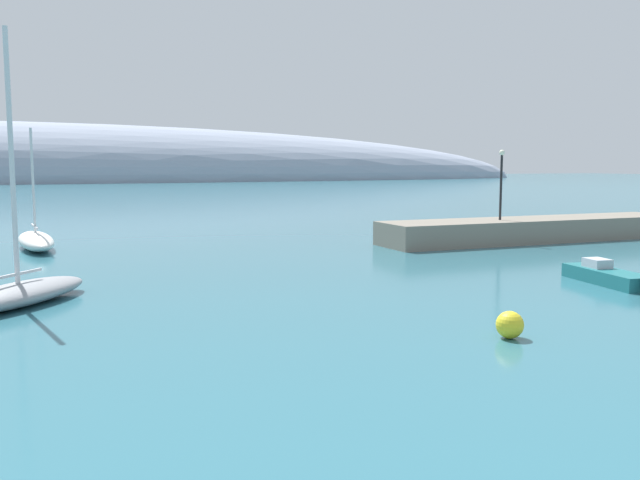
# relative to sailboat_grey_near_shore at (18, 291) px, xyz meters

# --- Properties ---
(breakwater_rocks) EXTENTS (22.91, 4.95, 1.54)m
(breakwater_rocks) POSITION_rel_sailboat_grey_near_shore_xyz_m (32.45, 8.79, 0.24)
(breakwater_rocks) COLOR gray
(breakwater_rocks) RESTS_ON ground
(sailboat_grey_near_shore) EXTENTS (6.24, 6.65, 10.11)m
(sailboat_grey_near_shore) POSITION_rel_sailboat_grey_near_shore_xyz_m (0.00, 0.00, 0.00)
(sailboat_grey_near_shore) COLOR gray
(sailboat_grey_near_shore) RESTS_ON water
(sailboat_white_mid_mooring) EXTENTS (2.49, 7.97, 7.41)m
(sailboat_white_mid_mooring) POSITION_rel_sailboat_grey_near_shore_xyz_m (1.00, 17.71, 0.03)
(sailboat_white_mid_mooring) COLOR white
(sailboat_white_mid_mooring) RESTS_ON water
(motorboat_teal_foreground) EXTENTS (2.18, 5.14, 1.01)m
(motorboat_teal_foreground) POSITION_rel_sailboat_grey_near_shore_xyz_m (23.60, -5.57, -0.18)
(motorboat_teal_foreground) COLOR #1E6B70
(motorboat_teal_foreground) RESTS_ON water
(mooring_buoy_yellow) EXTENTS (0.83, 0.83, 0.83)m
(mooring_buoy_yellow) POSITION_rel_sailboat_grey_near_shore_xyz_m (13.47, -11.28, -0.11)
(mooring_buoy_yellow) COLOR yellow
(mooring_buoy_yellow) RESTS_ON water
(harbor_lamp_post) EXTENTS (0.36, 0.36, 4.62)m
(harbor_lamp_post) POSITION_rel_sailboat_grey_near_shore_xyz_m (29.28, 8.66, 3.83)
(harbor_lamp_post) COLOR black
(harbor_lamp_post) RESTS_ON breakwater_rocks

